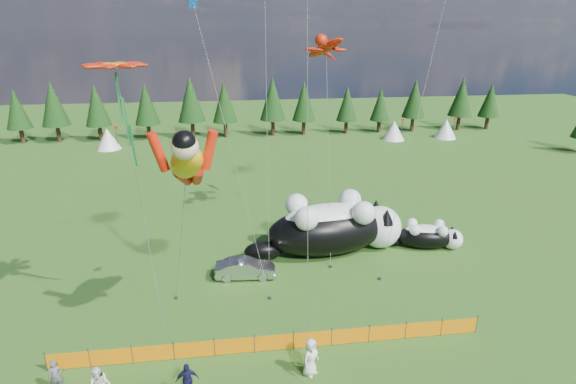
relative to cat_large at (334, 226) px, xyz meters
The scene contains 15 objects.
ground 9.27m from the cat_large, 127.16° to the right, with size 160.00×160.00×0.00m, color #0F3609.
safety_fence 11.68m from the cat_large, 118.16° to the right, with size 22.06×0.06×1.10m.
tree_line 38.23m from the cat_large, 98.23° to the left, with size 90.00×4.00×8.00m, color black, non-canonical shape.
festival_tents 33.26m from the cat_large, 80.42° to the left, with size 50.00×3.20×2.80m, color white, non-canonical shape.
cat_large is the anchor object (origin of this frame).
cat_small 7.28m from the cat_large, ahead, with size 5.62×2.89×2.05m.
car 7.30m from the cat_large, 156.99° to the right, with size 1.38×3.96×1.30m, color #B8B9BD.
spectator_a 19.40m from the cat_large, 143.20° to the right, with size 0.61×0.40×1.67m, color #5B5B60.
spectator_c 15.93m from the cat_large, 127.22° to the right, with size 1.02×0.52×1.74m, color #16163E.
spectator_e 12.72m from the cat_large, 108.00° to the right, with size 0.96×0.63×1.97m, color white.
superhero_kite 14.42m from the cat_large, 139.36° to the right, with size 5.45×6.16×12.05m.
gecko_kite 13.43m from the cat_large, 87.75° to the left, with size 5.23×11.59×16.27m.
flower_kite 18.27m from the cat_large, 151.86° to the right, with size 3.98×5.13×14.24m.
diamond_kite_a 16.35m from the cat_large, behind, with size 4.29×5.58×18.08m.
diamond_kite_c 17.43m from the cat_large, 112.46° to the right, with size 0.75×1.13×17.93m.
Camera 1 is at (-1.77, -21.71, 15.68)m, focal length 28.00 mm.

